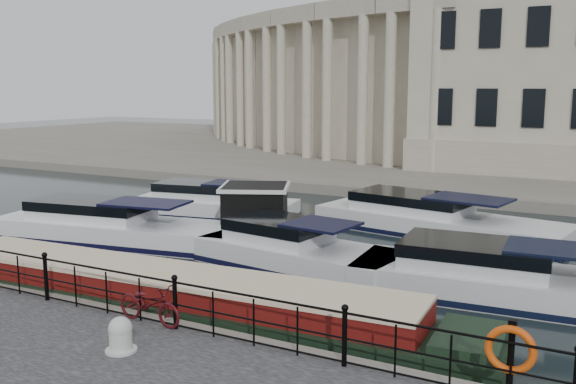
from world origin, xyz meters
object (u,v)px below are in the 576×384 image
object	(u,v)px
bicycle	(149,304)
narrowboat	(164,302)
life_ring_post	(510,351)
harbour_hut	(255,215)
mooring_bollard	(121,335)

from	to	relation	value
bicycle	narrowboat	distance (m)	2.08
life_ring_post	narrowboat	size ratio (longest dim) A/B	0.08
narrowboat	harbour_hut	xyz separation A→B (m)	(-2.16, 8.08, 0.59)
life_ring_post	narrowboat	xyz separation A→B (m)	(-8.67, 1.58, -1.06)
mooring_bollard	life_ring_post	xyz separation A→B (m)	(7.17, 1.57, 0.54)
mooring_bollard	narrowboat	distance (m)	3.53
narrowboat	harbour_hut	world-z (taller)	harbour_hut
mooring_bollard	harbour_hut	world-z (taller)	harbour_hut
mooring_bollard	life_ring_post	size ratio (longest dim) A/B	0.51
harbour_hut	narrowboat	bearing A→B (deg)	-99.58
mooring_bollard	life_ring_post	distance (m)	7.36
life_ring_post	harbour_hut	xyz separation A→B (m)	(-10.83, 9.67, -0.47)
bicycle	life_ring_post	world-z (taller)	life_ring_post
bicycle	harbour_hut	world-z (taller)	harbour_hut
mooring_bollard	narrowboat	bearing A→B (deg)	115.43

